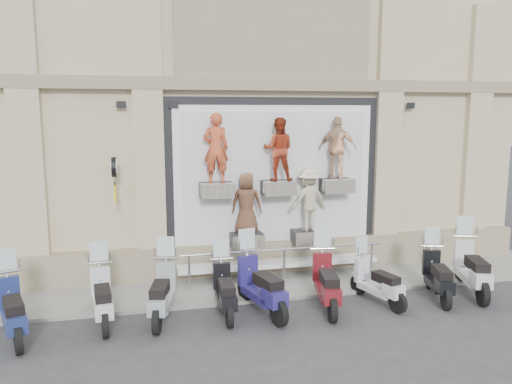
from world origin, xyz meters
TOP-DOWN VIEW (x-y plane):
  - ground at (0.00, 0.00)m, footprint 90.00×90.00m
  - sidewalk at (0.00, 2.10)m, footprint 16.00×2.20m
  - building at (0.00, 7.00)m, footprint 14.00×8.60m
  - shop_vitrine at (0.06, 2.76)m, footprint 5.60×0.83m
  - guard_rail at (0.00, 2.00)m, footprint 5.06×0.10m
  - clock_sign_bracket at (-3.90, 2.47)m, footprint 0.10×0.80m
  - scooter_a at (-5.73, 0.36)m, footprint 1.15×2.03m
  - scooter_b at (-4.15, 0.69)m, footprint 0.77×1.94m
  - scooter_c at (-2.98, 0.63)m, footprint 0.94×2.01m
  - scooter_d at (-1.70, 0.57)m, footprint 0.59×1.82m
  - scooter_e at (-0.95, 0.48)m, footprint 1.09×2.15m
  - scooter_f at (0.47, 0.40)m, footprint 0.97×2.08m
  - scooter_g at (1.67, 0.41)m, footprint 0.94×1.78m
  - scooter_h at (3.13, 0.37)m, footprint 1.06×1.93m
  - scooter_i at (4.07, 0.47)m, footprint 1.23×2.19m

SIDE VIEW (x-z plane):
  - ground at x=0.00m, z-range 0.00..0.00m
  - sidewalk at x=0.00m, z-range 0.00..0.08m
  - guard_rail at x=0.00m, z-range 0.00..0.93m
  - scooter_g at x=1.67m, z-range 0.00..1.39m
  - scooter_d at x=-1.70m, z-range 0.00..1.46m
  - scooter_h at x=3.13m, z-range 0.00..1.51m
  - scooter_b at x=-4.15m, z-range 0.00..1.53m
  - scooter_c at x=-2.98m, z-range 0.00..1.57m
  - scooter_a at x=-5.73m, z-range 0.00..1.59m
  - scooter_f at x=0.47m, z-range 0.00..1.63m
  - scooter_e at x=-0.95m, z-range 0.00..1.67m
  - scooter_i at x=4.07m, z-range 0.00..1.71m
  - shop_vitrine at x=0.06m, z-range 0.21..4.51m
  - clock_sign_bracket at x=-3.90m, z-range 2.29..3.31m
  - building at x=0.00m, z-range 0.00..12.00m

